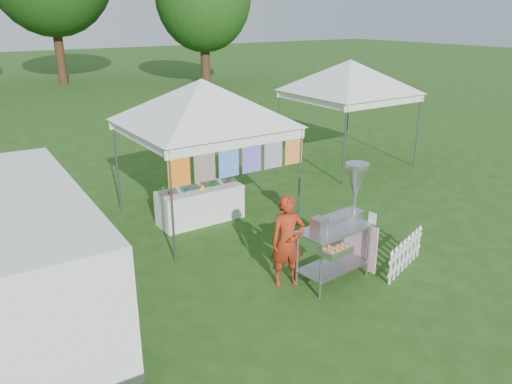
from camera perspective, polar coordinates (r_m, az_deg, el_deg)
ground at (r=8.37m, az=6.05°, el=-10.69°), size 120.00×120.00×0.00m
canopy_main at (r=10.21m, az=-6.21°, el=12.68°), size 4.24×4.24×3.45m
canopy_right at (r=14.68m, az=10.77°, el=14.62°), size 4.24×4.24×3.45m
donut_cart at (r=8.26m, az=10.07°, el=-2.55°), size 1.38×1.07×1.93m
vendor at (r=8.07m, az=3.63°, el=-5.64°), size 0.65×0.54×1.54m
cargo_van at (r=7.76m, az=-25.95°, el=-6.45°), size 2.06×4.81×1.97m
picket_fence at (r=9.08m, az=16.71°, el=-6.86°), size 1.37×0.49×0.56m
display_table at (r=10.71m, az=-6.39°, el=-1.45°), size 1.80×0.70×0.74m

